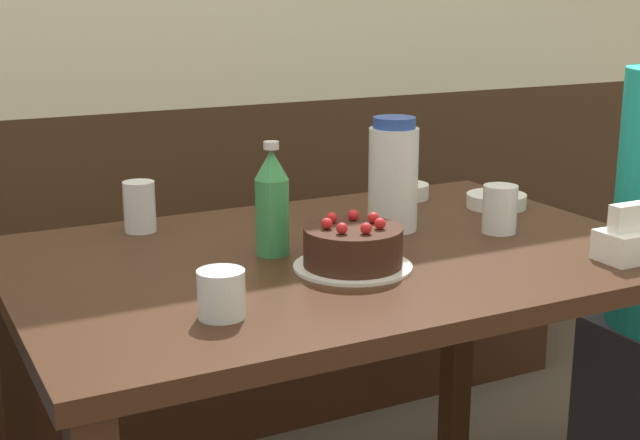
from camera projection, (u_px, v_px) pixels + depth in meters
name	position (u px, v px, depth m)	size (l,w,h in m)	color
bench_seat	(196.00, 346.00, 2.50)	(2.24, 0.38, 0.45)	#381E11
dining_table	(336.00, 302.00, 1.69)	(1.19, 0.80, 0.72)	#381E11
birthday_cake	(353.00, 248.00, 1.55)	(0.21, 0.21, 0.09)	white
water_pitcher	(393.00, 175.00, 1.79)	(0.10, 0.10, 0.23)	white
soju_bottle	(272.00, 202.00, 1.62)	(0.06, 0.06, 0.21)	#388E4C
napkin_holder	(629.00, 240.00, 1.60)	(0.11, 0.08, 0.11)	white
bowl_soup_white	(407.00, 191.00, 2.08)	(0.10, 0.10, 0.03)	white
bowl_rice_small	(496.00, 201.00, 1.99)	(0.13, 0.13, 0.03)	white
glass_water_tall	(221.00, 294.00, 1.32)	(0.07, 0.07, 0.07)	silver
glass_tumbler_short	(500.00, 209.00, 1.78)	(0.07, 0.07, 0.10)	silver
glass_shot_small	(139.00, 207.00, 1.79)	(0.06, 0.06, 0.10)	silver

